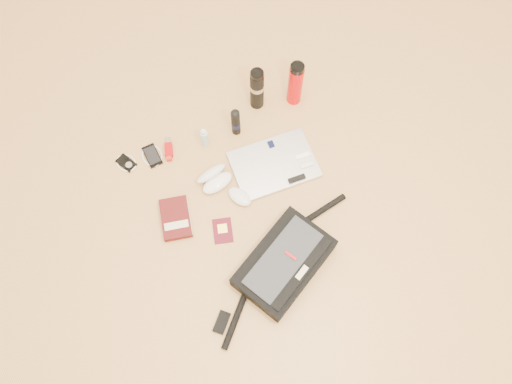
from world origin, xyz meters
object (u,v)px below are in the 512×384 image
laptop (274,165)px  thermos_red (295,84)px  thermos_black (257,89)px  book (176,218)px  messenger_bag (284,264)px

laptop → thermos_red: size_ratio=1.58×
laptop → thermos_black: 0.35m
book → thermos_black: size_ratio=0.88×
messenger_bag → laptop: 0.46m
book → thermos_red: size_ratio=0.84×
book → thermos_red: thermos_red is taller
messenger_bag → laptop: messenger_bag is taller
messenger_bag → book: size_ratio=3.61×
thermos_red → messenger_bag: bearing=-125.8°
laptop → thermos_black: size_ratio=1.66×
messenger_bag → thermos_black: size_ratio=3.17×
messenger_bag → thermos_red: thermos_red is taller
book → thermos_black: 0.69m
laptop → book: size_ratio=1.89×
thermos_black → laptop: bearing=-107.9°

